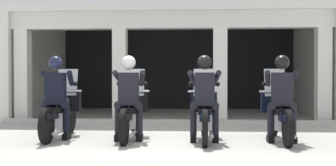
{
  "coord_description": "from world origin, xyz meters",
  "views": [
    {
      "loc": [
        0.56,
        -8.16,
        1.22
      ],
      "look_at": [
        0.0,
        0.23,
        1.07
      ],
      "focal_mm": 46.24,
      "sensor_mm": 36.0,
      "label": 1
    }
  ],
  "objects_px": {
    "motorcycle_far_left": "(61,112)",
    "motorcycle_far_right": "(279,114)",
    "police_officer_far_right": "(282,91)",
    "motorcycle_center_right": "(204,113)",
    "police_officer_far_left": "(56,90)",
    "motorcycle_center_left": "(131,113)",
    "police_officer_center_right": "(204,91)",
    "police_officer_center_left": "(129,90)"
  },
  "relations": [
    {
      "from": "motorcycle_far_left",
      "to": "motorcycle_far_right",
      "type": "relative_size",
      "value": 1.0
    },
    {
      "from": "police_officer_far_right",
      "to": "motorcycle_far_left",
      "type": "bearing_deg",
      "value": -178.39
    },
    {
      "from": "motorcycle_center_right",
      "to": "police_officer_far_right",
      "type": "distance_m",
      "value": 1.48
    },
    {
      "from": "police_officer_far_right",
      "to": "police_officer_far_left",
      "type": "bearing_deg",
      "value": -174.52
    },
    {
      "from": "motorcycle_far_right",
      "to": "police_officer_far_right",
      "type": "relative_size",
      "value": 1.29
    },
    {
      "from": "motorcycle_center_left",
      "to": "police_officer_far_right",
      "type": "xyz_separation_m",
      "value": [
        2.79,
        -0.29,
        0.44
      ]
    },
    {
      "from": "police_officer_far_left",
      "to": "police_officer_far_right",
      "type": "xyz_separation_m",
      "value": [
        4.19,
        -0.08,
        0.0
      ]
    },
    {
      "from": "police_officer_center_right",
      "to": "police_officer_far_right",
      "type": "distance_m",
      "value": 1.4
    },
    {
      "from": "police_officer_center_left",
      "to": "motorcycle_far_right",
      "type": "bearing_deg",
      "value": 14.1
    },
    {
      "from": "motorcycle_center_right",
      "to": "police_officer_far_right",
      "type": "xyz_separation_m",
      "value": [
        1.4,
        -0.23,
        0.44
      ]
    },
    {
      "from": "motorcycle_center_right",
      "to": "motorcycle_center_left",
      "type": "bearing_deg",
      "value": -170.69
    },
    {
      "from": "police_officer_center_left",
      "to": "motorcycle_center_right",
      "type": "relative_size",
      "value": 0.78
    },
    {
      "from": "motorcycle_center_right",
      "to": "police_officer_far_right",
      "type": "relative_size",
      "value": 1.29
    },
    {
      "from": "police_officer_center_left",
      "to": "motorcycle_center_left",
      "type": "bearing_deg",
      "value": 98.26
    },
    {
      "from": "police_officer_center_right",
      "to": "motorcycle_far_right",
      "type": "relative_size",
      "value": 0.78
    },
    {
      "from": "police_officer_far_left",
      "to": "police_officer_center_left",
      "type": "height_order",
      "value": "same"
    },
    {
      "from": "police_officer_far_left",
      "to": "police_officer_center_right",
      "type": "relative_size",
      "value": 1.0
    },
    {
      "from": "motorcycle_far_right",
      "to": "police_officer_center_left",
      "type": "bearing_deg",
      "value": -167.9
    },
    {
      "from": "police_officer_center_left",
      "to": "police_officer_far_right",
      "type": "height_order",
      "value": "same"
    },
    {
      "from": "police_officer_center_right",
      "to": "motorcycle_far_right",
      "type": "distance_m",
      "value": 1.5
    },
    {
      "from": "police_officer_far_left",
      "to": "motorcycle_center_right",
      "type": "bearing_deg",
      "value": 14.71
    },
    {
      "from": "motorcycle_far_left",
      "to": "police_officer_center_left",
      "type": "bearing_deg",
      "value": -2.52
    },
    {
      "from": "police_officer_center_right",
      "to": "motorcycle_far_right",
      "type": "xyz_separation_m",
      "value": [
        1.4,
        0.34,
        -0.44
      ]
    },
    {
      "from": "motorcycle_center_right",
      "to": "motorcycle_far_left",
      "type": "bearing_deg",
      "value": -170.75
    },
    {
      "from": "police_officer_center_right",
      "to": "motorcycle_far_left",
      "type": "bearing_deg",
      "value": -176.51
    },
    {
      "from": "motorcycle_far_left",
      "to": "police_officer_far_right",
      "type": "distance_m",
      "value": 4.23
    },
    {
      "from": "motorcycle_far_right",
      "to": "police_officer_far_right",
      "type": "distance_m",
      "value": 0.52
    },
    {
      "from": "motorcycle_far_left",
      "to": "motorcycle_far_right",
      "type": "distance_m",
      "value": 4.19
    },
    {
      "from": "police_officer_center_left",
      "to": "police_officer_center_right",
      "type": "distance_m",
      "value": 1.4
    },
    {
      "from": "police_officer_center_left",
      "to": "police_officer_center_right",
      "type": "bearing_deg",
      "value": 5.96
    },
    {
      "from": "police_officer_far_right",
      "to": "police_officer_center_right",
      "type": "bearing_deg",
      "value": -171.35
    },
    {
      "from": "motorcycle_center_left",
      "to": "police_officer_far_right",
      "type": "relative_size",
      "value": 1.29
    },
    {
      "from": "motorcycle_far_left",
      "to": "police_officer_center_right",
      "type": "bearing_deg",
      "value": 3.14
    },
    {
      "from": "police_officer_center_left",
      "to": "motorcycle_center_right",
      "type": "height_order",
      "value": "police_officer_center_left"
    },
    {
      "from": "police_officer_far_left",
      "to": "police_officer_far_right",
      "type": "relative_size",
      "value": 1.0
    },
    {
      "from": "motorcycle_center_left",
      "to": "motorcycle_far_right",
      "type": "distance_m",
      "value": 2.79
    },
    {
      "from": "motorcycle_far_left",
      "to": "police_officer_far_right",
      "type": "height_order",
      "value": "police_officer_far_right"
    },
    {
      "from": "police_officer_far_left",
      "to": "motorcycle_center_right",
      "type": "relative_size",
      "value": 0.78
    },
    {
      "from": "police_officer_far_left",
      "to": "police_officer_center_left",
      "type": "distance_m",
      "value": 1.4
    },
    {
      "from": "motorcycle_center_right",
      "to": "motorcycle_far_right",
      "type": "height_order",
      "value": "same"
    },
    {
      "from": "motorcycle_center_left",
      "to": "motorcycle_far_right",
      "type": "relative_size",
      "value": 1.0
    },
    {
      "from": "motorcycle_center_left",
      "to": "motorcycle_far_right",
      "type": "xyz_separation_m",
      "value": [
        2.79,
        -0.01,
        0.0
      ]
    }
  ]
}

